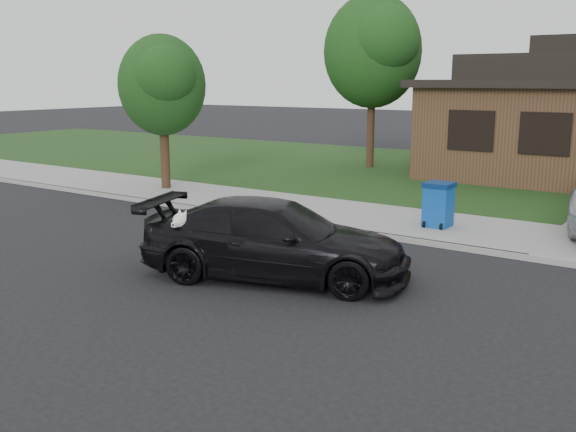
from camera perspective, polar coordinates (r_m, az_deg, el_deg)
The scene contains 8 objects.
ground at distance 11.50m, azimuth -2.42°, elevation -5.06°, with size 120.00×120.00×0.00m, color black.
sidewalk at distance 15.65m, azimuth 8.56°, elevation -0.35°, with size 60.00×3.00×0.12m, color gray.
curb at distance 14.34m, azimuth 5.95°, elevation -1.41°, with size 60.00×0.12×0.12m, color gray.
lawn at distance 23.01m, azimuth 17.30°, elevation 3.20°, with size 60.00×13.00×0.13m, color #193814.
sedan at distance 11.04m, azimuth -1.19°, elevation -2.12°, with size 5.00×3.21×1.35m.
recycling_bin at distance 14.82m, azimuth 13.22°, elevation 1.02°, with size 0.61×0.65×1.01m.
tree_0 at distance 24.30m, azimuth 7.77°, elevation 14.51°, with size 3.78×3.60×6.34m.
tree_2 at distance 19.71m, azimuth -11.07°, elevation 11.48°, with size 2.73×2.60×4.59m.
Camera 1 is at (6.58, -8.80, 3.37)m, focal length 40.00 mm.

